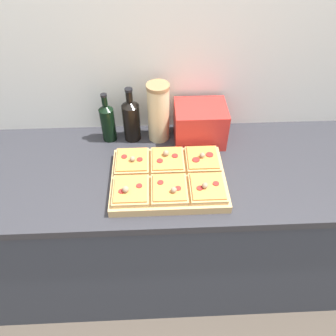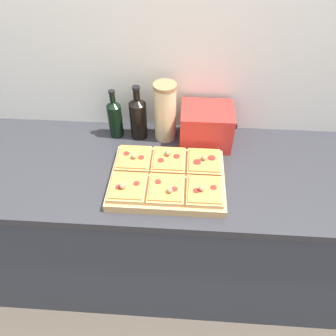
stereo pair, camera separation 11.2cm
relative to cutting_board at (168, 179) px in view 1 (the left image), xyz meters
The scene contains 14 objects.
ground_plane 0.97m from the cutting_board, 108.76° to the right, with size 12.00×12.00×0.00m, color #4C4238.
wall_back 0.55m from the cutting_board, 99.96° to the left, with size 6.00×0.06×2.50m.
kitchen_counter 0.49m from the cutting_board, 131.00° to the left, with size 2.63×0.67×0.92m.
cutting_board is the anchor object (origin of this frame).
pizza_slice_back_left 0.18m from the cutting_board, 151.14° to the left, with size 0.15×0.16×0.05m.
pizza_slice_back_center 0.09m from the cutting_board, 90.10° to the left, with size 0.15×0.16×0.05m.
pizza_slice_back_right 0.18m from the cutting_board, 28.89° to the left, with size 0.15×0.16×0.05m.
pizza_slice_front_left 0.18m from the cutting_board, 151.00° to the right, with size 0.15×0.16×0.06m.
pizza_slice_front_center 0.09m from the cutting_board, 89.78° to the right, with size 0.15×0.16×0.05m.
pizza_slice_front_right 0.18m from the cutting_board, 29.05° to the right, with size 0.15×0.16×0.05m.
olive_oil_bottle 0.43m from the cutting_board, 131.39° to the left, with size 0.07×0.07×0.26m.
wine_bottle 0.37m from the cutting_board, 117.44° to the left, with size 0.08×0.08×0.28m.
grain_jar_tall 0.34m from the cutting_board, 95.88° to the left, with size 0.11×0.11×0.30m.
toaster_oven 0.34m from the cutting_board, 60.20° to the left, with size 0.27×0.20×0.19m.
Camera 1 is at (0.03, -0.75, 1.97)m, focal length 35.00 mm.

